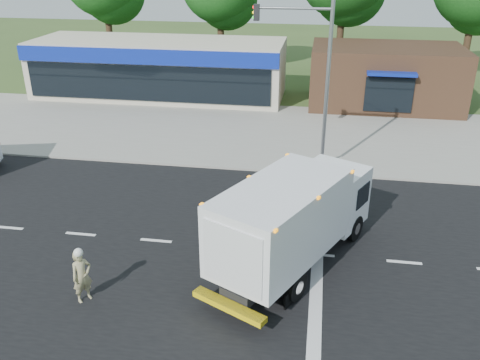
# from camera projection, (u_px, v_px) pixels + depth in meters

# --- Properties ---
(ground) EXTENTS (120.00, 120.00, 0.00)m
(ground) POSITION_uv_depth(u_px,v_px,m) (235.00, 248.00, 18.57)
(ground) COLOR #385123
(ground) RESTS_ON ground
(road_asphalt) EXTENTS (60.00, 14.00, 0.02)m
(road_asphalt) POSITION_uv_depth(u_px,v_px,m) (235.00, 248.00, 18.57)
(road_asphalt) COLOR black
(road_asphalt) RESTS_ON ground
(sidewalk) EXTENTS (60.00, 2.40, 0.12)m
(sidewalk) POSITION_uv_depth(u_px,v_px,m) (262.00, 161.00, 25.90)
(sidewalk) COLOR gray
(sidewalk) RESTS_ON ground
(parking_apron) EXTENTS (60.00, 9.00, 0.02)m
(parking_apron) POSITION_uv_depth(u_px,v_px,m) (273.00, 126.00, 31.13)
(parking_apron) COLOR gray
(parking_apron) RESTS_ON ground
(lane_markings) EXTENTS (55.20, 7.00, 0.01)m
(lane_markings) POSITION_uv_depth(u_px,v_px,m) (268.00, 272.00, 17.16)
(lane_markings) COLOR silver
(lane_markings) RESTS_ON road_asphalt
(ems_box_truck) EXTENTS (5.50, 7.83, 3.36)m
(ems_box_truck) POSITION_uv_depth(u_px,v_px,m) (294.00, 216.00, 16.75)
(ems_box_truck) COLOR black
(ems_box_truck) RESTS_ON ground
(emergency_worker) EXTENTS (0.72, 0.76, 1.86)m
(emergency_worker) POSITION_uv_depth(u_px,v_px,m) (82.00, 275.00, 15.47)
(emergency_worker) COLOR tan
(emergency_worker) RESTS_ON ground
(retail_strip_mall) EXTENTS (18.00, 6.20, 4.00)m
(retail_strip_mall) POSITION_uv_depth(u_px,v_px,m) (159.00, 68.00, 36.91)
(retail_strip_mall) COLOR #BFB69F
(retail_strip_mall) RESTS_ON ground
(brown_storefront) EXTENTS (10.00, 6.70, 4.00)m
(brown_storefront) POSITION_uv_depth(u_px,v_px,m) (385.00, 76.00, 34.64)
(brown_storefront) COLOR #382316
(brown_storefront) RESTS_ON ground
(traffic_signal_pole) EXTENTS (3.51, 0.25, 8.00)m
(traffic_signal_pole) POSITION_uv_depth(u_px,v_px,m) (314.00, 71.00, 22.99)
(traffic_signal_pole) COLOR gray
(traffic_signal_pole) RESTS_ON ground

